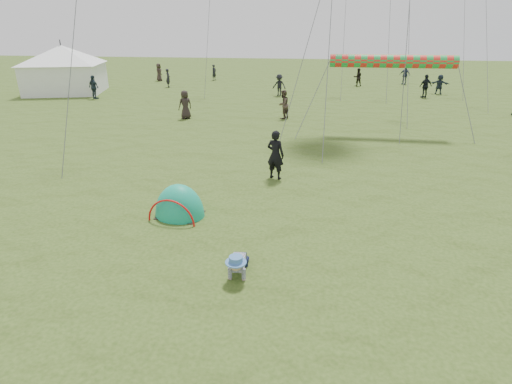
# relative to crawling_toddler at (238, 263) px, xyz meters

# --- Properties ---
(ground) EXTENTS (140.00, 140.00, 0.00)m
(ground) POSITION_rel_crawling_toddler_xyz_m (0.26, 0.44, -0.32)
(ground) COLOR #2C4514
(crawling_toddler) EXTENTS (0.62, 0.86, 0.64)m
(crawling_toddler) POSITION_rel_crawling_toddler_xyz_m (0.00, 0.00, 0.00)
(crawling_toddler) COLOR black
(crawling_toddler) RESTS_ON ground
(popup_tent) EXTENTS (1.63, 1.40, 1.92)m
(popup_tent) POSITION_rel_crawling_toddler_xyz_m (-2.31, 2.77, -0.32)
(popup_tent) COLOR #039A86
(popup_tent) RESTS_ON ground
(standing_adult) EXTENTS (0.76, 0.62, 1.79)m
(standing_adult) POSITION_rel_crawling_toddler_xyz_m (0.09, 6.35, 0.57)
(standing_adult) COLOR black
(standing_adult) RESTS_ON ground
(event_marquee) EXTENTS (7.56, 7.56, 4.14)m
(event_marquee) POSITION_rel_crawling_toddler_xyz_m (-20.02, 24.74, 1.75)
(event_marquee) COLOR white
(event_marquee) RESTS_ON ground
(crowd_person_0) EXTENTS (0.65, 0.73, 1.67)m
(crowd_person_0) POSITION_rel_crawling_toddler_xyz_m (-12.70, 29.40, 0.52)
(crowd_person_0) COLOR black
(crowd_person_0) RESTS_ON ground
(crowd_person_1) EXTENTS (0.94, 1.03, 1.71)m
(crowd_person_1) POSITION_rel_crawling_toddler_xyz_m (-0.67, 16.94, 0.53)
(crowd_person_1) COLOR #43342D
(crowd_person_1) RESTS_ON ground
(crowd_person_2) EXTENTS (1.11, 0.84, 1.76)m
(crowd_person_2) POSITION_rel_crawling_toddler_xyz_m (9.57, 35.20, 0.56)
(crowd_person_2) COLOR #29334B
(crowd_person_2) RESTS_ON ground
(crowd_person_3) EXTENTS (0.97, 1.21, 1.63)m
(crowd_person_3) POSITION_rel_crawling_toddler_xyz_m (-21.62, 22.19, 0.50)
(crowd_person_3) COLOR black
(crowd_person_3) RESTS_ON ground
(crowd_person_4) EXTENTS (0.97, 0.95, 1.69)m
(crowd_person_4) POSITION_rel_crawling_toddler_xyz_m (-6.54, 16.00, 0.52)
(crowd_person_4) COLOR black
(crowd_person_4) RESTS_ON ground
(crowd_person_5) EXTENTS (1.55, 0.95, 1.60)m
(crowd_person_5) POSITION_rel_crawling_toddler_xyz_m (11.29, 28.95, 0.48)
(crowd_person_5) COLOR #232F3D
(crowd_person_5) RESTS_ON ground
(crowd_person_8) EXTENTS (1.14, 0.82, 1.80)m
(crowd_person_8) POSITION_rel_crawling_toddler_xyz_m (9.67, 26.72, 0.58)
(crowd_person_8) COLOR black
(crowd_person_8) RESTS_ON ground
(crowd_person_9) EXTENTS (1.21, 0.85, 1.71)m
(crowd_person_9) POSITION_rel_crawling_toddler_xyz_m (-1.87, 25.86, 0.53)
(crowd_person_9) COLOR black
(crowd_person_9) RESTS_ON ground
(crowd_person_10) EXTENTS (0.59, 0.88, 1.78)m
(crowd_person_10) POSITION_rel_crawling_toddler_xyz_m (-15.42, 33.89, 0.57)
(crowd_person_10) COLOR #342724
(crowd_person_10) RESTS_ON ground
(crowd_person_12) EXTENTS (0.61, 0.70, 1.61)m
(crowd_person_12) POSITION_rel_crawling_toddler_xyz_m (-9.85, 35.41, 0.49)
(crowd_person_12) COLOR black
(crowd_person_12) RESTS_ON ground
(crowd_person_13) EXTENTS (0.92, 0.79, 1.65)m
(crowd_person_13) POSITION_rel_crawling_toddler_xyz_m (4.90, 33.03, 0.50)
(crowd_person_13) COLOR black
(crowd_person_13) RESTS_ON ground
(crowd_person_14) EXTENTS (1.13, 0.82, 1.79)m
(crowd_person_14) POSITION_rel_crawling_toddler_xyz_m (-15.94, 21.98, 0.57)
(crowd_person_14) COLOR #1F2C36
(crowd_person_14) RESTS_ON ground
(rainbow_tube_kite) EXTENTS (6.08, 0.64, 0.64)m
(rainbow_tube_kite) POSITION_rel_crawling_toddler_xyz_m (4.95, 14.13, 3.29)
(rainbow_tube_kite) COLOR red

